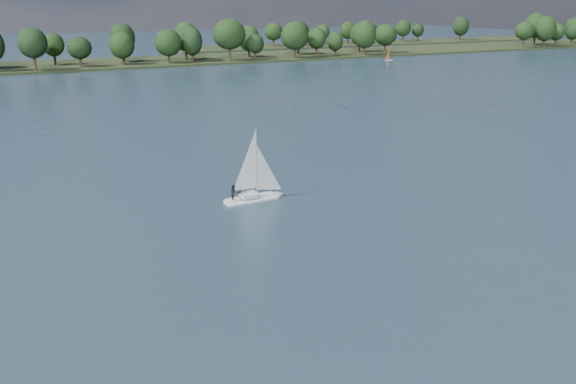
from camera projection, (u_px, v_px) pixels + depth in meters
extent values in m
plane|color=#233342|center=(179.00, 116.00, 126.70)|extent=(700.00, 700.00, 0.00)
cube|color=black|center=(75.00, 66.00, 221.64)|extent=(660.00, 40.00, 1.50)
cube|color=black|center=(376.00, 44.00, 333.63)|extent=(220.00, 30.00, 1.40)
cube|color=silver|center=(253.00, 201.00, 73.14)|extent=(6.75, 2.31, 0.78)
cube|color=silver|center=(252.00, 194.00, 72.92)|extent=(2.03, 1.30, 0.49)
cylinder|color=#B3B3BA|center=(252.00, 163.00, 71.87)|extent=(0.12, 0.12, 7.81)
imported|color=black|center=(239.00, 190.00, 72.45)|extent=(0.58, 0.71, 1.68)
imported|color=black|center=(234.00, 192.00, 71.61)|extent=(0.77, 0.91, 1.68)
cube|color=silver|center=(389.00, 60.00, 242.76)|extent=(3.26, 1.71, 0.50)
cylinder|color=silver|center=(389.00, 54.00, 242.04)|extent=(0.09, 0.09, 4.43)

